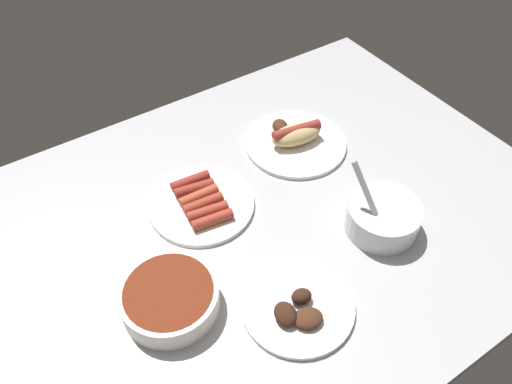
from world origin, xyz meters
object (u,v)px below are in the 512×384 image
object	(u,v)px
bowl_coleslaw	(383,216)
bowl_chili	(170,298)
plate_sausages	(201,203)
plate_grilled_meat	(298,307)
plate_hotdog_assembled	(295,139)

from	to	relation	value
bowl_coleslaw	bowl_chili	xyz separation A→B (cm)	(43.44, -7.10, -0.64)
plate_sausages	plate_grilled_meat	bearing A→B (deg)	94.20
bowl_coleslaw	plate_hotdog_assembled	distance (cm)	29.92
plate_sausages	bowl_coleslaw	bearing A→B (deg)	137.75
plate_grilled_meat	bowl_coleslaw	bearing A→B (deg)	-167.02
plate_grilled_meat	bowl_chili	world-z (taller)	bowl_chili
plate_sausages	bowl_chili	world-z (taller)	bowl_chili
bowl_coleslaw	plate_grilled_meat	bearing A→B (deg)	12.98
bowl_coleslaw	plate_grilled_meat	xyz separation A→B (cm)	(25.12, 5.79, -2.50)
plate_sausages	plate_grilled_meat	xyz separation A→B (cm)	(-2.25, 30.66, -0.15)
plate_grilled_meat	plate_hotdog_assembled	world-z (taller)	plate_hotdog_assembled
plate_hotdog_assembled	bowl_chili	distance (cm)	49.60
plate_sausages	plate_grilled_meat	distance (cm)	30.74
bowl_coleslaw	bowl_chili	distance (cm)	44.02
bowl_coleslaw	plate_sausages	distance (cm)	37.06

